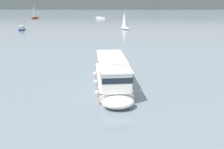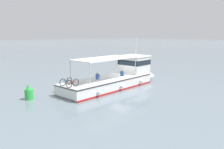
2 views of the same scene
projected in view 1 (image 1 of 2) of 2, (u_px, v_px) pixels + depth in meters
ground_plane at (113, 93)px, 27.17m from camera, size 400.00×400.00×0.00m
distant_shoreline at (114, 2)px, 169.88m from camera, size 400.00×28.00×8.46m
ferry_main at (113, 81)px, 27.64m from camera, size 4.50×13.01×5.32m
sailboat_near_port at (125, 27)px, 74.23m from camera, size 3.15×4.97×5.40m
motorboat_near_starboard at (100, 17)px, 103.80m from camera, size 3.77×1.90×1.26m
motorboat_outer_anchorage at (22, 28)px, 71.44m from camera, size 2.08×3.80×1.26m
sailboat_horizon_west at (35, 17)px, 104.02m from camera, size 2.93×4.99×5.40m
channel_buoy at (123, 63)px, 36.59m from camera, size 0.70×0.70×1.40m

